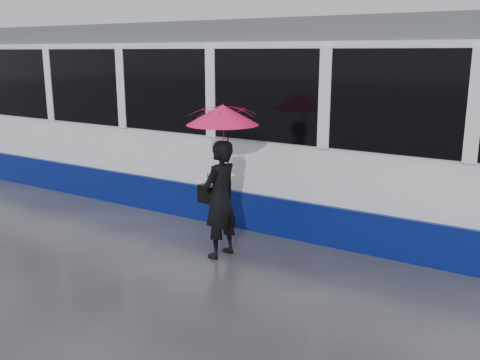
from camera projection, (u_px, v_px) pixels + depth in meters
The scene contains 6 objects.
ground at pixel (215, 256), 7.65m from camera, with size 90.00×90.00×0.00m, color #29292E.
rails at pixel (294, 212), 9.70m from camera, with size 34.00×1.51×0.02m.
tram at pixel (384, 130), 8.50m from camera, with size 26.00×2.56×3.35m.
woman at pixel (220, 199), 7.48m from camera, with size 0.61×0.40×1.68m, color black.
umbrella at pixel (223, 129), 7.22m from camera, with size 1.09×1.09×1.13m.
handbag at pixel (208, 194), 7.61m from camera, with size 0.31×0.16×0.44m.
Camera 1 is at (4.16, -5.87, 2.86)m, focal length 40.00 mm.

